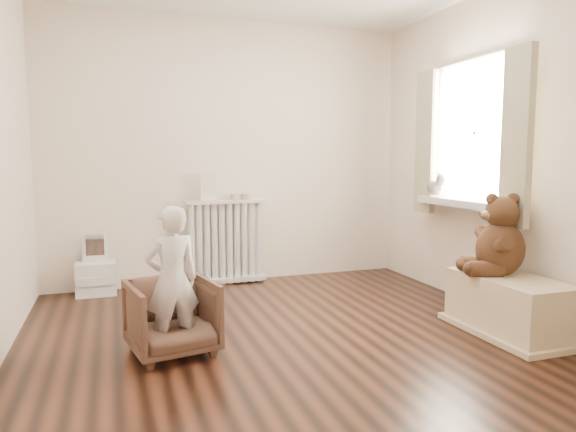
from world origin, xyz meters
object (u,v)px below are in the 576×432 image
object	(u,v)px
child	(172,280)
plush_cat	(436,185)
toy_bench	(509,306)
radiator	(226,245)
teddy_bear	(501,238)
toy_vanity	(96,265)
armchair	(172,317)

from	to	relation	value
child	plush_cat	world-z (taller)	plush_cat
toy_bench	child	bearing A→B (deg)	171.87
radiator	teddy_bear	xyz separation A→B (m)	(1.60, -1.98, 0.28)
toy_vanity	armchair	distance (m)	1.76
teddy_bear	plush_cat	world-z (taller)	plush_cat
armchair	toy_bench	xyz separation A→B (m)	(2.31, -0.38, -0.04)
armchair	plush_cat	distance (m)	2.67
radiator	armchair	distance (m)	1.87
teddy_bear	child	bearing A→B (deg)	-165.09
armchair	plush_cat	size ratio (longest dim) A/B	2.11
toy_bench	teddy_bear	size ratio (longest dim) A/B	1.50
armchair	teddy_bear	bearing A→B (deg)	-17.64
toy_vanity	child	world-z (taller)	child
armchair	toy_bench	size ratio (longest dim) A/B	0.61
radiator	armchair	xyz separation A→B (m)	(-0.71, -1.72, -0.15)
armchair	toy_bench	bearing A→B (deg)	-20.37
radiator	child	world-z (taller)	child
teddy_bear	toy_bench	bearing A→B (deg)	-68.06
plush_cat	radiator	bearing A→B (deg)	141.16
plush_cat	armchair	bearing A→B (deg)	-172.75
toy_bench	plush_cat	world-z (taller)	plush_cat
child	teddy_bear	bearing A→B (deg)	163.58
radiator	toy_vanity	world-z (taller)	radiator
radiator	toy_vanity	size ratio (longest dim) A/B	1.52
radiator	teddy_bear	world-z (taller)	teddy_bear
armchair	plush_cat	world-z (taller)	plush_cat
toy_vanity	child	distance (m)	1.82
toy_bench	plush_cat	size ratio (longest dim) A/B	3.47
radiator	armchair	bearing A→B (deg)	-112.56
toy_vanity	plush_cat	world-z (taller)	plush_cat
teddy_bear	plush_cat	bearing A→B (deg)	102.18
radiator	teddy_bear	size ratio (longest dim) A/B	1.45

